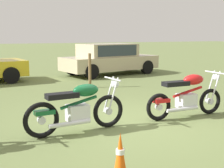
# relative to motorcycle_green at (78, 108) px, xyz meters

# --- Properties ---
(ground_plane) EXTENTS (120.00, 120.00, 0.00)m
(ground_plane) POSITION_rel_motorcycle_green_xyz_m (1.23, 0.03, -0.48)
(ground_plane) COLOR olive
(motorcycle_green) EXTENTS (2.04, 0.64, 1.02)m
(motorcycle_green) POSITION_rel_motorcycle_green_xyz_m (0.00, 0.00, 0.00)
(motorcycle_green) COLOR black
(motorcycle_green) RESTS_ON ground
(motorcycle_red) EXTENTS (2.02, 0.64, 1.02)m
(motorcycle_red) POSITION_rel_motorcycle_green_xyz_m (2.58, -0.02, 0.01)
(motorcycle_red) COLOR black
(motorcycle_red) RESTS_ON ground
(car_beige) EXTENTS (4.74, 2.53, 1.43)m
(car_beige) POSITION_rel_motorcycle_green_xyz_m (4.23, 7.59, 0.32)
(car_beige) COLOR #BCAD8C
(car_beige) RESTS_ON ground
(traffic_cone) EXTENTS (0.25, 0.25, 0.58)m
(traffic_cone) POSITION_rel_motorcycle_green_xyz_m (-0.10, -1.96, -0.21)
(traffic_cone) COLOR #EA590F
(traffic_cone) RESTS_ON ground
(fence_post_wooden) EXTENTS (0.10, 0.10, 1.21)m
(fence_post_wooden) POSITION_rel_motorcycle_green_xyz_m (2.07, 4.59, 0.13)
(fence_post_wooden) COLOR brown
(fence_post_wooden) RESTS_ON ground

